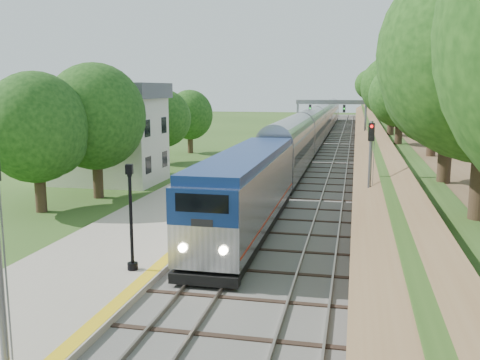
% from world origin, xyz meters
% --- Properties ---
extents(trackbed, '(9.50, 170.00, 0.28)m').
position_xyz_m(trackbed, '(2.00, 60.00, 0.07)').
color(trackbed, '#4C4944').
rests_on(trackbed, ground).
extents(platform, '(6.40, 68.00, 0.38)m').
position_xyz_m(platform, '(-5.20, 16.00, 0.19)').
color(platform, gray).
rests_on(platform, ground).
extents(yellow_stripe, '(0.55, 68.00, 0.01)m').
position_xyz_m(yellow_stripe, '(-2.35, 16.00, 0.39)').
color(yellow_stripe, gold).
rests_on(yellow_stripe, platform).
extents(embankment, '(10.64, 170.00, 11.70)m').
position_xyz_m(embankment, '(10.35, 60.00, 1.95)').
color(embankment, brown).
rests_on(embankment, ground).
extents(station_building, '(8.60, 6.60, 8.00)m').
position_xyz_m(station_building, '(-14.00, 30.00, 4.09)').
color(station_building, silver).
rests_on(station_building, ground).
extents(signal_gantry, '(8.40, 0.38, 6.20)m').
position_xyz_m(signal_gantry, '(2.47, 54.99, 4.82)').
color(signal_gantry, slate).
rests_on(signal_gantry, ground).
extents(trees_behind_platform, '(7.82, 53.32, 7.21)m').
position_xyz_m(trees_behind_platform, '(-11.17, 20.67, 4.53)').
color(trees_behind_platform, '#332316').
rests_on(trees_behind_platform, ground).
extents(train, '(2.79, 112.04, 4.10)m').
position_xyz_m(train, '(0.00, 63.59, 2.12)').
color(train, black).
rests_on(train, trackbed).
extents(lamppost_far, '(0.43, 0.43, 4.30)m').
position_xyz_m(lamppost_far, '(-3.20, 9.45, 2.30)').
color(lamppost_far, black).
rests_on(lamppost_far, platform).
extents(signal_farside, '(0.32, 0.25, 5.81)m').
position_xyz_m(signal_farside, '(6.20, 18.61, 3.67)').
color(signal_farside, slate).
rests_on(signal_farside, ground).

